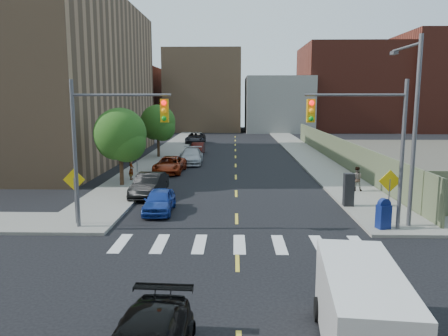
{
  "coord_description": "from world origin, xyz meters",
  "views": [
    {
      "loc": [
        -0.14,
        -13.84,
        6.16
      ],
      "look_at": [
        -0.75,
        12.07,
        2.0
      ],
      "focal_mm": 35.0,
      "sensor_mm": 36.0,
      "label": 1
    }
  ],
  "objects_px": {
    "parked_car_grey": "(196,138)",
    "parked_car_blue": "(159,201)",
    "parked_car_red": "(170,165)",
    "cargo_van": "(361,307)",
    "parked_car_white": "(192,156)",
    "pedestrian_east": "(356,179)",
    "parked_car_black": "(149,185)",
    "payphone": "(349,190)",
    "parked_car_maroon": "(198,148)",
    "mailbox": "(384,214)",
    "parked_car_silver": "(191,156)",
    "pedestrian_west": "(131,170)"
  },
  "relations": [
    {
      "from": "parked_car_maroon",
      "to": "payphone",
      "type": "xyz_separation_m",
      "value": [
        10.5,
        -24.11,
        0.45
      ]
    },
    {
      "from": "parked_car_grey",
      "to": "pedestrian_west",
      "type": "height_order",
      "value": "pedestrian_west"
    },
    {
      "from": "parked_car_black",
      "to": "payphone",
      "type": "height_order",
      "value": "payphone"
    },
    {
      "from": "parked_car_white",
      "to": "parked_car_red",
      "type": "bearing_deg",
      "value": -104.76
    },
    {
      "from": "parked_car_red",
      "to": "parked_car_grey",
      "type": "xyz_separation_m",
      "value": [
        0.07,
        23.63,
        0.07
      ]
    },
    {
      "from": "pedestrian_east",
      "to": "parked_car_grey",
      "type": "bearing_deg",
      "value": -56.16
    },
    {
      "from": "payphone",
      "to": "pedestrian_east",
      "type": "distance_m",
      "value": 4.4
    },
    {
      "from": "mailbox",
      "to": "parked_car_maroon",
      "type": "bearing_deg",
      "value": 93.35
    },
    {
      "from": "parked_car_blue",
      "to": "mailbox",
      "type": "bearing_deg",
      "value": -17.27
    },
    {
      "from": "parked_car_red",
      "to": "pedestrian_west",
      "type": "relative_size",
      "value": 3.19
    },
    {
      "from": "parked_car_blue",
      "to": "parked_car_red",
      "type": "bearing_deg",
      "value": 94.73
    },
    {
      "from": "parked_car_red",
      "to": "cargo_van",
      "type": "bearing_deg",
      "value": -69.47
    },
    {
      "from": "parked_car_silver",
      "to": "pedestrian_west",
      "type": "distance_m",
      "value": 9.65
    },
    {
      "from": "parked_car_black",
      "to": "parked_car_red",
      "type": "bearing_deg",
      "value": 94.21
    },
    {
      "from": "parked_car_blue",
      "to": "pedestrian_east",
      "type": "relative_size",
      "value": 2.36
    },
    {
      "from": "parked_car_white",
      "to": "cargo_van",
      "type": "bearing_deg",
      "value": -78.68
    },
    {
      "from": "payphone",
      "to": "pedestrian_west",
      "type": "distance_m",
      "value": 16.04
    },
    {
      "from": "parked_car_red",
      "to": "parked_car_silver",
      "type": "xyz_separation_m",
      "value": [
        1.3,
        5.03,
        0.07
      ]
    },
    {
      "from": "pedestrian_east",
      "to": "parked_car_red",
      "type": "bearing_deg",
      "value": -18.55
    },
    {
      "from": "parked_car_black",
      "to": "pedestrian_west",
      "type": "xyz_separation_m",
      "value": [
        -2.28,
        4.87,
        0.18
      ]
    },
    {
      "from": "parked_car_white",
      "to": "payphone",
      "type": "bearing_deg",
      "value": -60.1
    },
    {
      "from": "parked_car_white",
      "to": "parked_car_maroon",
      "type": "bearing_deg",
      "value": 88.42
    },
    {
      "from": "payphone",
      "to": "pedestrian_east",
      "type": "bearing_deg",
      "value": 68.41
    },
    {
      "from": "parked_car_grey",
      "to": "pedestrian_east",
      "type": "xyz_separation_m",
      "value": [
        13.29,
        -31.11,
        0.2
      ]
    },
    {
      "from": "parked_car_black",
      "to": "pedestrian_west",
      "type": "bearing_deg",
      "value": 119.32
    },
    {
      "from": "parked_car_red",
      "to": "parked_car_grey",
      "type": "relative_size",
      "value": 0.91
    },
    {
      "from": "parked_car_white",
      "to": "pedestrian_east",
      "type": "relative_size",
      "value": 2.54
    },
    {
      "from": "parked_car_black",
      "to": "parked_car_white",
      "type": "relative_size",
      "value": 1.1
    },
    {
      "from": "parked_car_red",
      "to": "parked_car_silver",
      "type": "height_order",
      "value": "parked_car_silver"
    },
    {
      "from": "parked_car_blue",
      "to": "parked_car_black",
      "type": "xyz_separation_m",
      "value": [
        -1.3,
        3.9,
        0.09
      ]
    },
    {
      "from": "parked_car_white",
      "to": "mailbox",
      "type": "distance_m",
      "value": 24.11
    },
    {
      "from": "parked_car_blue",
      "to": "cargo_van",
      "type": "height_order",
      "value": "cargo_van"
    },
    {
      "from": "parked_car_grey",
      "to": "parked_car_blue",
      "type": "bearing_deg",
      "value": -87.65
    },
    {
      "from": "parked_car_white",
      "to": "cargo_van",
      "type": "relative_size",
      "value": 0.84
    },
    {
      "from": "parked_car_blue",
      "to": "mailbox",
      "type": "height_order",
      "value": "mailbox"
    },
    {
      "from": "parked_car_black",
      "to": "pedestrian_east",
      "type": "bearing_deg",
      "value": 9.82
    },
    {
      "from": "cargo_van",
      "to": "mailbox",
      "type": "xyz_separation_m",
      "value": [
        3.86,
        9.81,
        -0.28
      ]
    },
    {
      "from": "parked_car_maroon",
      "to": "mailbox",
      "type": "distance_m",
      "value": 30.47
    },
    {
      "from": "parked_car_grey",
      "to": "cargo_van",
      "type": "bearing_deg",
      "value": -79.94
    },
    {
      "from": "parked_car_red",
      "to": "payphone",
      "type": "xyz_separation_m",
      "value": [
        11.8,
        -11.6,
        0.4
      ]
    },
    {
      "from": "parked_car_red",
      "to": "pedestrian_east",
      "type": "relative_size",
      "value": 3.05
    },
    {
      "from": "parked_car_blue",
      "to": "parked_car_maroon",
      "type": "relative_size",
      "value": 0.99
    },
    {
      "from": "parked_car_blue",
      "to": "parked_car_silver",
      "type": "bearing_deg",
      "value": 88.88
    },
    {
      "from": "parked_car_maroon",
      "to": "mailbox",
      "type": "bearing_deg",
      "value": -67.48
    },
    {
      "from": "mailbox",
      "to": "payphone",
      "type": "distance_m",
      "value": 4.33
    },
    {
      "from": "parked_car_grey",
      "to": "pedestrian_east",
      "type": "relative_size",
      "value": 3.36
    },
    {
      "from": "parked_car_blue",
      "to": "payphone",
      "type": "xyz_separation_m",
      "value": [
        10.5,
        1.1,
        0.43
      ]
    },
    {
      "from": "cargo_van",
      "to": "pedestrian_east",
      "type": "relative_size",
      "value": 3.02
    },
    {
      "from": "mailbox",
      "to": "pedestrian_west",
      "type": "distance_m",
      "value": 18.87
    },
    {
      "from": "parked_car_white",
      "to": "cargo_van",
      "type": "distance_m",
      "value": 32.07
    }
  ]
}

